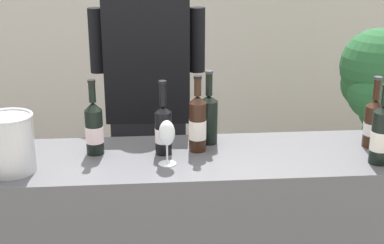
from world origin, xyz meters
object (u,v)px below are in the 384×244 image
Objects in this scene: wine_bottle_6 at (198,123)px; wine_bottle_0 at (163,129)px; wine_bottle_4 at (373,122)px; ice_bucket at (9,143)px; person_server at (149,129)px; potted_shrub at (379,102)px; wine_bottle_1 at (381,135)px; wine_glass at (167,135)px; wine_bottle_2 at (209,117)px; wine_bottle_3 at (94,128)px.

wine_bottle_0 is at bearing -171.19° from wine_bottle_6.
wine_bottle_4 reaches higher than ice_bucket.
wine_bottle_6 is at bearing -69.44° from person_server.
potted_shrub is at bearing 30.14° from ice_bucket.
wine_bottle_1 is 1.00× the size of wine_bottle_6.
wine_bottle_4 is 1.35× the size of ice_bucket.
potted_shrub is at bearing 39.58° from wine_glass.
wine_bottle_2 is at bearing 156.44° from wine_bottle_1.
wine_bottle_1 is at bearing -23.56° from wine_bottle_2.
wine_bottle_4 is at bearing -29.84° from person_server.
ice_bucket is (-0.31, -0.16, 0.00)m from wine_bottle_3.
wine_bottle_1 is at bearing -113.34° from potted_shrub.
wine_bottle_0 is 0.25× the size of potted_shrub.
wine_bottle_0 is 0.96× the size of wine_bottle_6.
wine_bottle_4 is 0.77m from wine_bottle_6.
wine_bottle_3 is (-1.16, 0.20, -0.01)m from wine_bottle_1.
ice_bucket is (-1.52, -0.15, 0.01)m from wine_bottle_4.
wine_bottle_1 is 0.25× the size of potted_shrub.
wine_bottle_4 is at bearing 5.53° from ice_bucket.
wine_glass is 0.72m from person_server.
wine_bottle_1 reaches higher than wine_glass.
wine_bottle_6 is (0.44, -0.00, 0.01)m from wine_bottle_3.
wine_bottle_2 is 1.00× the size of wine_bottle_6.
wine_bottle_1 is 1.21m from person_server.
wine_bottle_0 is 0.62m from ice_bucket.
wine_bottle_4 is (0.05, 0.19, -0.01)m from wine_bottle_1.
wine_bottle_1 is at bearing -1.54° from ice_bucket.
person_server is at bearing 95.81° from wine_bottle_0.
ice_bucket is (-0.81, -0.25, -0.00)m from wine_bottle_2.
ice_bucket is (-0.60, -0.14, 0.01)m from wine_bottle_0.
wine_bottle_4 is 0.24× the size of potted_shrub.
ice_bucket is at bearing -174.47° from wine_bottle_4.
wine_bottle_0 is at bearing -84.19° from person_server.
wine_glass is at bearing -171.85° from wine_bottle_4.
wine_bottle_4 is 1.68× the size of wine_glass.
wine_bottle_3 reaches higher than wine_bottle_4.
wine_bottle_0 is at bearing 94.91° from wine_glass.
wine_glass is at bearing -140.42° from potted_shrub.
wine_bottle_4 is 1.13m from potted_shrub.
person_server reaches higher than wine_glass.
wine_glass is 0.80× the size of ice_bucket.
wine_bottle_4 is 0.91m from wine_glass.
wine_bottle_1 is 1.00× the size of wine_bottle_2.
wine_bottle_1 is at bearing -103.98° from wine_bottle_4.
wine_bottle_1 is 0.86m from wine_glass.
wine_bottle_3 reaches higher than wine_glass.
wine_bottle_0 is 0.99× the size of wine_bottle_3.
ice_bucket is 0.91m from person_server.
person_server is (-0.07, 0.69, -0.21)m from wine_glass.
ice_bucket is at bearing -152.48° from wine_bottle_3.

